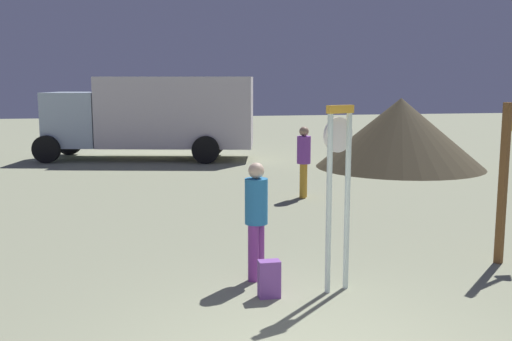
{
  "coord_description": "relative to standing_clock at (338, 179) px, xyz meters",
  "views": [
    {
      "loc": [
        -1.56,
        -4.8,
        2.66
      ],
      "look_at": [
        0.36,
        4.63,
        1.2
      ],
      "focal_mm": 41.57,
      "sensor_mm": 36.0,
      "label": 1
    }
  ],
  "objects": [
    {
      "name": "person_distant",
      "position": [
        1.28,
        5.96,
        -0.53
      ],
      "size": [
        0.31,
        0.31,
        1.64
      ],
      "color": "gold",
      "rests_on": "ground_plane"
    },
    {
      "name": "person_near_clock",
      "position": [
        -0.92,
        0.61,
        -0.55
      ],
      "size": [
        0.31,
        0.31,
        1.6
      ],
      "color": "#81358D",
      "rests_on": "ground_plane"
    },
    {
      "name": "standing_clock",
      "position": [
        0.0,
        0.0,
        0.0
      ],
      "size": [
        0.42,
        0.23,
        2.37
      ],
      "color": "silver",
      "rests_on": "ground_plane"
    },
    {
      "name": "box_truck_near",
      "position": [
        -1.78,
        13.58,
        0.1
      ],
      "size": [
        7.49,
        3.86,
        2.8
      ],
      "color": "silver",
      "rests_on": "ground_plane"
    },
    {
      "name": "dome_tent",
      "position": [
        5.55,
        10.06,
        -0.37
      ],
      "size": [
        5.17,
        5.17,
        2.15
      ],
      "color": "#3A3221",
      "rests_on": "ground_plane"
    },
    {
      "name": "backpack",
      "position": [
        -0.9,
        -0.08,
        -1.21
      ],
      "size": [
        0.27,
        0.21,
        0.47
      ],
      "color": "#7D479C",
      "rests_on": "ground_plane"
    }
  ]
}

